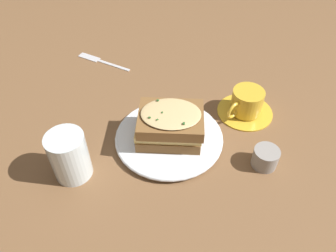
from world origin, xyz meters
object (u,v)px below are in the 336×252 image
object	(u,v)px
sandwich	(169,125)
condiment_pot	(265,158)
dinner_plate	(168,138)
fork	(98,60)
water_glass	(69,156)
teacup_with_saucer	(246,104)

from	to	relation	value
sandwich	condiment_pot	size ratio (longest dim) A/B	3.30
sandwich	dinner_plate	bearing A→B (deg)	88.71
fork	sandwich	bearing A→B (deg)	-119.22
condiment_pot	water_glass	bearing A→B (deg)	145.90
water_glass	fork	distance (m)	0.40
fork	water_glass	bearing A→B (deg)	-150.40
sandwich	teacup_with_saucer	world-z (taller)	sandwich
teacup_with_saucer	fork	distance (m)	0.45
water_glass	fork	xyz separation A→B (m)	(0.23, 0.33, -0.05)
teacup_with_saucer	sandwich	bearing A→B (deg)	-14.59
teacup_with_saucer	condiment_pot	bearing A→B (deg)	53.29
fork	teacup_with_saucer	bearing A→B (deg)	-91.86
dinner_plate	condiment_pot	bearing A→B (deg)	-55.33
sandwich	teacup_with_saucer	distance (m)	0.21
sandwich	condiment_pot	bearing A→B (deg)	-54.90
dinner_plate	teacup_with_saucer	size ratio (longest dim) A/B	1.76
dinner_plate	teacup_with_saucer	distance (m)	0.21
sandwich	condiment_pot	distance (m)	0.21
dinner_plate	sandwich	xyz separation A→B (m)	(-0.00, -0.00, 0.04)
sandwich	water_glass	bearing A→B (deg)	166.43
teacup_with_saucer	fork	size ratio (longest dim) A/B	0.84
dinner_plate	fork	xyz separation A→B (m)	(0.03, 0.37, -0.01)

